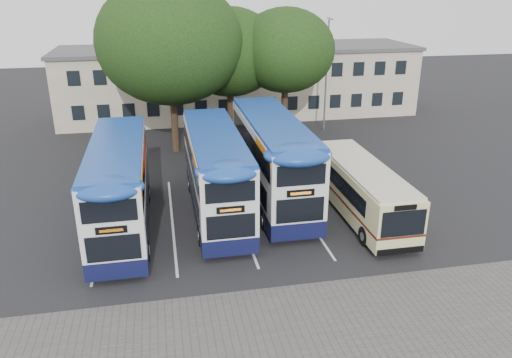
{
  "coord_description": "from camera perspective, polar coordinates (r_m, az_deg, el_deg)",
  "views": [
    {
      "loc": [
        -7.49,
        -18.81,
        11.59
      ],
      "look_at": [
        -2.79,
        5.0,
        2.01
      ],
      "focal_mm": 35.0,
      "sensor_mm": 36.0,
      "label": 1
    }
  ],
  "objects": [
    {
      "name": "depot_building",
      "position": [
        47.17,
        -1.9,
        11.23
      ],
      "size": [
        32.4,
        8.4,
        6.2
      ],
      "color": "#AEA18C",
      "rests_on": "ground"
    },
    {
      "name": "bus_dd_left",
      "position": [
        25.33,
        -15.35,
        -0.41
      ],
      "size": [
        2.59,
        10.69,
        4.45
      ],
      "color": "#0F1239",
      "rests_on": "ground"
    },
    {
      "name": "bus_single",
      "position": [
        26.8,
        11.92,
        -0.86
      ],
      "size": [
        2.4,
        9.42,
        2.81
      ],
      "color": "beige",
      "rests_on": "ground"
    },
    {
      "name": "bus_dd_mid",
      "position": [
        26.26,
        -4.65,
        1.12
      ],
      "size": [
        2.6,
        10.71,
        4.46
      ],
      "color": "#0F1239",
      "rests_on": "ground"
    },
    {
      "name": "bay_lines",
      "position": [
        26.74,
        -2.03,
        -4.15
      ],
      "size": [
        14.12,
        11.0,
        0.01
      ],
      "color": "silver",
      "rests_on": "ground"
    },
    {
      "name": "tree_right",
      "position": [
        37.54,
        3.41,
        14.44
      ],
      "size": [
        7.18,
        7.18,
        10.04
      ],
      "color": "black",
      "rests_on": "ground"
    },
    {
      "name": "paving_strip",
      "position": [
        18.84,
        8.64,
        -16.69
      ],
      "size": [
        40.0,
        6.0,
        0.01
      ],
      "primitive_type": "cube",
      "color": "#595654",
      "rests_on": "ground"
    },
    {
      "name": "ground",
      "position": [
        23.33,
        9.24,
        -8.56
      ],
      "size": [
        120.0,
        120.0,
        0.0
      ],
      "primitive_type": "plane",
      "color": "black",
      "rests_on": "ground"
    },
    {
      "name": "bus_dd_right",
      "position": [
        27.8,
        1.89,
        2.67
      ],
      "size": [
        2.75,
        11.33,
        4.72
      ],
      "color": "#0F1239",
      "rests_on": "ground"
    },
    {
      "name": "lamp_post",
      "position": [
        41.57,
        8.09,
        12.33
      ],
      "size": [
        0.25,
        1.05,
        9.06
      ],
      "color": "gray",
      "rests_on": "ground"
    },
    {
      "name": "tree_mid",
      "position": [
        38.28,
        -3.05,
        14.27
      ],
      "size": [
        7.69,
        7.69,
        10.04
      ],
      "color": "black",
      "rests_on": "ground"
    },
    {
      "name": "tree_left",
      "position": [
        35.67,
        -9.83,
        15.17
      ],
      "size": [
        10.04,
        10.04,
        12.09
      ],
      "color": "black",
      "rests_on": "ground"
    }
  ]
}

